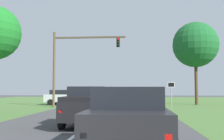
% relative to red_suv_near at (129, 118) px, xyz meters
% --- Properties ---
extents(ground_plane, '(120.00, 120.00, 0.00)m').
position_rel_red_suv_near_xyz_m(ground_plane, '(-2.13, 9.08, -0.98)').
color(ground_plane, '#424244').
extents(red_suv_near, '(2.32, 4.67, 1.85)m').
position_rel_red_suv_near_xyz_m(red_suv_near, '(0.00, 0.00, 0.00)').
color(red_suv_near, black).
rests_on(red_suv_near, ground_plane).
extents(pickup_truck_lead, '(2.31, 5.59, 1.92)m').
position_rel_red_suv_near_xyz_m(pickup_truck_lead, '(-2.09, 5.86, -0.00)').
color(pickup_truck_lead, black).
rests_on(pickup_truck_lead, ground_plane).
extents(traffic_light, '(7.32, 0.40, 7.59)m').
position_rel_red_suv_near_xyz_m(traffic_light, '(-5.86, 18.84, 4.02)').
color(traffic_light, brown).
rests_on(traffic_light, ground_plane).
extents(keep_moving_sign, '(0.60, 0.09, 2.53)m').
position_rel_red_suv_near_xyz_m(keep_moving_sign, '(3.49, 16.14, 0.64)').
color(keep_moving_sign, gray).
rests_on(keep_moving_sign, ground_plane).
extents(oak_tree_right, '(5.28, 5.28, 9.61)m').
position_rel_red_suv_near_xyz_m(oak_tree_right, '(7.48, 24.04, 5.97)').
color(oak_tree_right, '#4C351E').
rests_on(oak_tree_right, ground_plane).
extents(crossing_suv_far, '(4.24, 2.10, 1.70)m').
position_rel_red_suv_near_xyz_m(crossing_suv_far, '(-7.67, 22.56, -0.08)').
color(crossing_suv_far, silver).
rests_on(crossing_suv_far, ground_plane).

